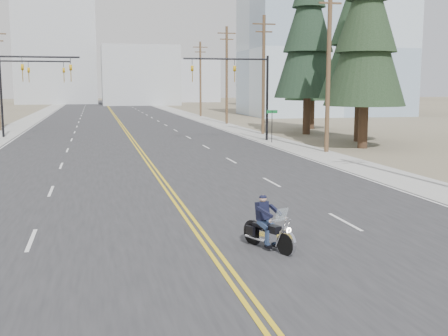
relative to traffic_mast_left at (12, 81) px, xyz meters
name	(u,v)px	position (x,y,z in m)	size (l,w,h in m)	color
ground_plane	(227,272)	(8.98, -32.00, -4.94)	(400.00, 400.00, 0.00)	#776D56
road	(116,117)	(8.98, 38.00, -4.93)	(20.00, 200.00, 0.01)	#303033
sidewalk_left	(33,119)	(-2.52, 38.00, -4.93)	(3.00, 200.00, 0.01)	#A5A5A0
sidewalk_right	(194,117)	(20.48, 38.00, -4.93)	(3.00, 200.00, 0.01)	#A5A5A0
traffic_mast_left	(12,81)	(0.00, 0.00, 0.00)	(7.10, 0.26, 7.00)	black
traffic_mast_right	(244,81)	(17.95, 0.00, 0.00)	(7.10, 0.26, 7.00)	black
traffic_mast_far	(21,82)	(-0.33, 8.00, -0.06)	(6.10, 0.26, 7.00)	black
street_sign	(272,120)	(19.78, -2.00, -3.13)	(0.90, 0.06, 2.62)	black
utility_pole_b	(329,64)	(21.48, -9.00, 1.05)	(2.20, 0.30, 11.50)	brown
utility_pole_c	(264,73)	(21.48, 6.00, 0.79)	(2.20, 0.30, 11.00)	brown
utility_pole_d	(227,74)	(21.48, 21.00, 1.05)	(2.20, 0.30, 11.50)	brown
utility_pole_e	(200,78)	(21.48, 38.00, 0.79)	(2.20, 0.30, 11.00)	brown
glass_building	(324,50)	(40.98, 38.00, 5.06)	(24.00, 16.00, 20.00)	#9EB5CC
haze_bldg_b	(140,76)	(16.98, 93.00, 2.06)	(18.00, 14.00, 14.00)	#ADB2B7
haze_bldg_c	(287,66)	(48.98, 78.00, 4.06)	(16.00, 12.00, 18.00)	#B7BCC6
haze_bldg_d	(56,53)	(-3.02, 108.00, 8.06)	(20.00, 15.00, 26.00)	#ADB2B7
haze_bldg_e	(192,81)	(33.98, 118.00, 1.06)	(14.00, 14.00, 12.00)	#B7BCC6
motorcyclist	(269,223)	(10.54, -30.43, -4.18)	(0.83, 1.94, 1.52)	black
conifer_near	(367,24)	(25.06, -7.26, 3.98)	(5.87, 5.87, 15.53)	#382619
conifer_mid	(362,16)	(27.09, -2.46, 5.15)	(6.59, 6.59, 17.57)	#382619
conifer_tall	(308,28)	(25.49, 5.11, 4.94)	(6.19, 6.19, 17.21)	#382619
conifer_far	(313,45)	(28.40, 11.22, 3.82)	(5.70, 5.70, 15.26)	#382619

